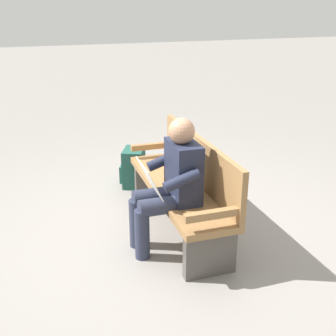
% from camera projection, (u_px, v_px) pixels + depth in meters
% --- Properties ---
extents(ground_plane, '(40.00, 40.00, 0.00)m').
position_uv_depth(ground_plane, '(177.00, 228.00, 4.11)').
color(ground_plane, gray).
extents(bench_near, '(1.82, 0.58, 0.90)m').
position_uv_depth(bench_near, '(184.00, 184.00, 3.97)').
color(bench_near, olive).
rests_on(bench_near, ground).
extents(person_seated, '(0.59, 0.59, 1.18)m').
position_uv_depth(person_seated, '(171.00, 182.00, 3.58)').
color(person_seated, '#1E2338').
rests_on(person_seated, ground).
extents(backpack, '(0.41, 0.37, 0.45)m').
position_uv_depth(backpack, '(133.00, 168.00, 5.00)').
color(backpack, '#1E4C42').
rests_on(backpack, ground).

